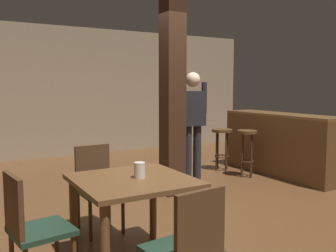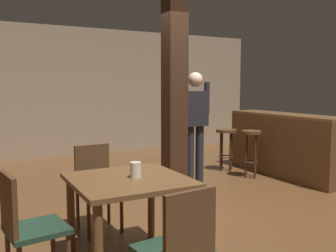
{
  "view_description": "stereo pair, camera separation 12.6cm",
  "coord_description": "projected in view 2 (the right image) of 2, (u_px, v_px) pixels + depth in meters",
  "views": [
    {
      "loc": [
        -2.75,
        -3.69,
        1.52
      ],
      "look_at": [
        -0.64,
        -0.01,
        1.07
      ],
      "focal_mm": 40.0,
      "sensor_mm": 36.0,
      "label": 1
    },
    {
      "loc": [
        -2.64,
        -3.75,
        1.52
      ],
      "look_at": [
        -0.64,
        -0.01,
        1.07
      ],
      "focal_mm": 40.0,
      "sensor_mm": 36.0,
      "label": 2
    }
  ],
  "objects": [
    {
      "name": "bar_counter",
      "position": [
        281.0,
        144.0,
        6.33
      ],
      "size": [
        0.56,
        2.24,
        1.06
      ],
      "color": "brown",
      "rests_on": "ground_plane"
    },
    {
      "name": "chair_north",
      "position": [
        96.0,
        183.0,
        3.93
      ],
      "size": [
        0.44,
        0.44,
        0.89
      ],
      "color": "#1E3828",
      "rests_on": "ground_plane"
    },
    {
      "name": "dining_table",
      "position": [
        129.0,
        193.0,
        3.16
      ],
      "size": [
        0.94,
        0.94,
        0.75
      ],
      "color": "brown",
      "rests_on": "ground_plane"
    },
    {
      "name": "pillar",
      "position": [
        175.0,
        95.0,
        5.16
      ],
      "size": [
        0.28,
        0.28,
        2.8
      ],
      "primitive_type": "cube",
      "color": "#382114",
      "rests_on": "ground_plane"
    },
    {
      "name": "bar_stool_near",
      "position": [
        251.0,
        143.0,
        6.21
      ],
      "size": [
        0.33,
        0.33,
        0.79
      ],
      "color": "#4C3319",
      "rests_on": "ground_plane"
    },
    {
      "name": "ground_plane",
      "position": [
        213.0,
        208.0,
        4.69
      ],
      "size": [
        10.8,
        10.8,
        0.0
      ],
      "primitive_type": "plane",
      "color": "brown"
    },
    {
      "name": "napkin_cup",
      "position": [
        136.0,
        170.0,
        3.15
      ],
      "size": [
        0.09,
        0.09,
        0.13
      ],
      "primitive_type": "cylinder",
      "color": "silver",
      "rests_on": "dining_table"
    },
    {
      "name": "standing_person",
      "position": [
        195.0,
        122.0,
        5.42
      ],
      "size": [
        0.47,
        0.22,
        1.72
      ],
      "color": "black",
      "rests_on": "ground_plane"
    },
    {
      "name": "wall_back",
      "position": [
        99.0,
        91.0,
        8.48
      ],
      "size": [
        8.0,
        0.1,
        2.8
      ],
      "primitive_type": "cube",
      "color": "gray",
      "rests_on": "ground_plane"
    },
    {
      "name": "chair_south",
      "position": [
        179.0,
        247.0,
        2.37
      ],
      "size": [
        0.46,
        0.46,
        0.89
      ],
      "color": "#1E3828",
      "rests_on": "ground_plane"
    },
    {
      "name": "bar_stool_mid",
      "position": [
        226.0,
        139.0,
        6.72
      ],
      "size": [
        0.37,
        0.37,
        0.75
      ],
      "color": "#4C3319",
      "rests_on": "ground_plane"
    },
    {
      "name": "chair_west",
      "position": [
        26.0,
        224.0,
        2.76
      ],
      "size": [
        0.47,
        0.47,
        0.89
      ],
      "color": "#1E3828",
      "rests_on": "ground_plane"
    }
  ]
}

